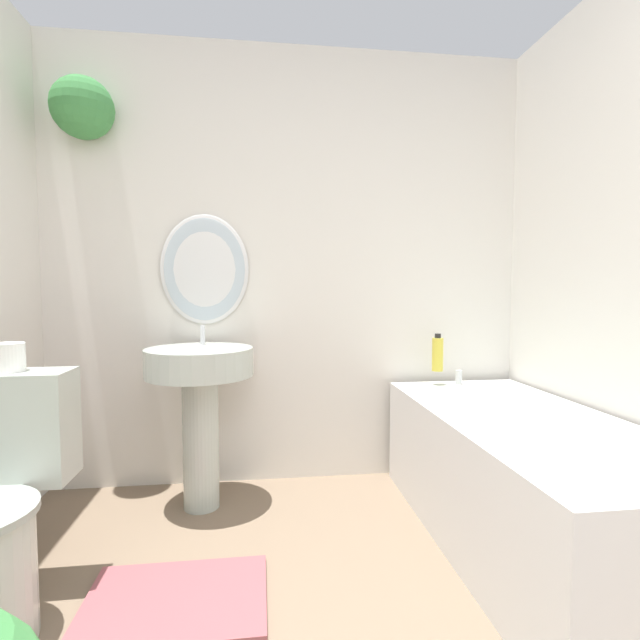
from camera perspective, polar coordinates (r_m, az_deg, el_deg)
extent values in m
cube|color=silver|center=(2.62, -3.60, 6.48)|extent=(2.73, 0.06, 2.40)
ellipsoid|color=silver|center=(2.59, -13.99, 6.06)|extent=(0.47, 0.02, 0.59)
ellipsoid|color=silver|center=(2.58, -14.00, 6.07)|extent=(0.43, 0.01, 0.55)
cylinder|color=#47474C|center=(2.81, -27.24, 23.51)|extent=(0.14, 0.14, 0.08)
sphere|color=#3D8442|center=(2.79, -27.20, 22.21)|extent=(0.30, 0.30, 0.30)
cube|color=#B2BCB2|center=(1.98, -33.82, -10.86)|extent=(0.40, 0.19, 0.39)
cylinder|color=#B2BCB2|center=(2.42, -14.46, -14.32)|extent=(0.17, 0.17, 0.66)
cylinder|color=#B2BCB2|center=(2.33, -14.61, -5.01)|extent=(0.52, 0.52, 0.14)
cylinder|color=silver|center=(2.46, -14.24, -1.79)|extent=(0.02, 0.02, 0.10)
cube|color=silver|center=(2.22, 24.07, -17.76)|extent=(0.73, 1.56, 0.55)
cube|color=#B2BCB2|center=(2.14, 24.25, -11.40)|extent=(0.63, 1.46, 0.04)
cylinder|color=silver|center=(2.71, 16.70, -6.78)|extent=(0.04, 0.04, 0.08)
cylinder|color=gold|center=(2.64, 14.27, -4.13)|extent=(0.06, 0.06, 0.18)
cylinder|color=black|center=(2.63, 14.30, -1.90)|extent=(0.03, 0.03, 0.02)
cube|color=#934C51|center=(1.92, -17.31, -30.07)|extent=(0.62, 0.44, 0.02)
cylinder|color=white|center=(1.94, -34.08, -3.83)|extent=(0.11, 0.11, 0.10)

